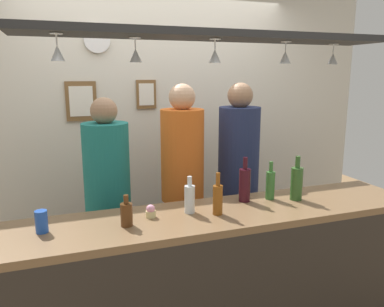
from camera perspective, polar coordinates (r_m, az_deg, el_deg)
name	(u,v)px	position (r m, az deg, el deg)	size (l,w,h in m)	color
back_wall	(157,130)	(3.63, -5.27, 3.59)	(4.40, 0.06, 2.60)	silver
bar_counter	(226,271)	(2.38, 5.07, -17.16)	(2.70, 0.55, 0.99)	brown
overhead_glass_rack	(215,35)	(2.28, 3.52, 17.25)	(2.20, 0.36, 0.04)	black
hanging_wineglass_far_left	(57,52)	(2.03, -19.52, 14.10)	(0.07, 0.07, 0.13)	silver
hanging_wineglass_left	(136,55)	(2.16, -8.46, 14.46)	(0.07, 0.07, 0.13)	silver
hanging_wineglass_center_left	(215,55)	(2.22, 3.44, 14.49)	(0.07, 0.07, 0.13)	silver
hanging_wineglass_center	(285,57)	(2.47, 13.79, 13.92)	(0.07, 0.07, 0.13)	silver
hanging_wineglass_center_right	(333,58)	(2.76, 20.34, 13.28)	(0.07, 0.07, 0.13)	silver
person_left_teal_shirt	(107,186)	(2.92, -12.55, -4.77)	(0.34, 0.34, 1.66)	#2D334C
person_middle_orange_shirt	(182,172)	(3.03, -1.44, -2.73)	(0.34, 0.34, 1.75)	#2D334C
person_right_navy_shirt	(238,166)	(3.21, 6.97, -1.93)	(0.34, 0.34, 1.75)	#2D334C
bottle_beer_green_import	(270,184)	(2.63, 11.65, -4.53)	(0.06, 0.06, 0.26)	#336B2D
bottle_champagne_green	(297,183)	(2.66, 15.40, -4.23)	(0.08, 0.08, 0.30)	#2D5623
bottle_soda_clear	(190,198)	(2.33, -0.35, -6.71)	(0.06, 0.06, 0.23)	silver
bottle_beer_brown_stubby	(127,214)	(2.17, -9.78, -8.90)	(0.07, 0.07, 0.18)	#512D14
bottle_beer_amber_tall	(218,198)	(2.31, 3.87, -6.73)	(0.06, 0.06, 0.26)	brown
bottle_wine_dark_red	(245,184)	(2.55, 7.90, -4.56)	(0.08, 0.08, 0.30)	#380F19
drink_can	(41,222)	(2.21, -21.63, -9.47)	(0.07, 0.07, 0.12)	#1E4CB2
cupcake	(151,212)	(2.29, -6.22, -8.63)	(0.06, 0.06, 0.08)	beige
picture_frame_crest	(146,94)	(3.53, -6.88, 8.79)	(0.18, 0.02, 0.26)	brown
picture_frame_caricature	(81,101)	(3.46, -16.26, 7.53)	(0.26, 0.02, 0.34)	brown
wall_clock	(97,40)	(3.47, -14.06, 16.20)	(0.22, 0.22, 0.03)	white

